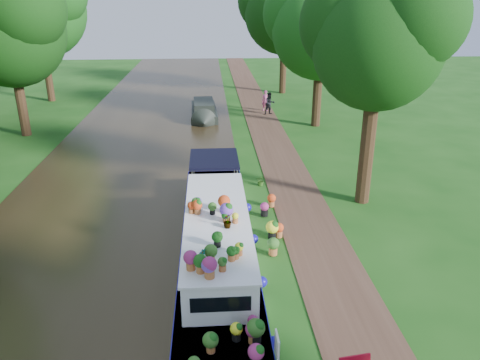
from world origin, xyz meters
name	(u,v)px	position (x,y,z in m)	size (l,w,h in m)	color
ground	(281,240)	(0.00, 0.00, 0.00)	(100.00, 100.00, 0.00)	#184B12
canal_water	(107,245)	(-6.00, 0.00, 0.01)	(10.00, 100.00, 0.02)	black
towpath	(315,238)	(1.20, 0.00, 0.01)	(2.20, 100.00, 0.03)	#493022
plant_boat	(218,248)	(-2.25, -1.92, 0.85)	(2.29, 13.52, 2.27)	white
tree_near_overhang	(378,35)	(3.79, 3.06, 6.60)	(5.52, 5.28, 8.99)	black
tree_near_mid	(321,22)	(4.48, 15.08, 6.44)	(6.90, 6.60, 9.40)	black
tree_near_far	(285,7)	(3.98, 26.09, 7.05)	(7.59, 7.26, 10.30)	black
tree_far_c	(8,22)	(-13.52, 14.08, 6.52)	(7.13, 6.82, 9.59)	black
tree_far_d	(37,3)	(-15.02, 24.10, 7.40)	(8.05, 7.70, 10.85)	black
second_boat	(204,111)	(-2.75, 17.72, 0.47)	(1.89, 5.99, 1.15)	black
pedestrian_pink	(265,101)	(1.73, 19.31, 0.77)	(0.54, 0.35, 1.48)	#E35D76
pedestrian_dark	(270,103)	(1.90, 18.20, 0.80)	(0.75, 0.59, 1.54)	black
verge_plant	(261,181)	(-0.16, 5.00, 0.23)	(0.42, 0.36, 0.46)	#315D1C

